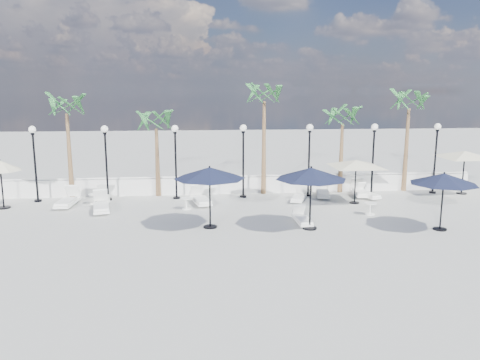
{
  "coord_description": "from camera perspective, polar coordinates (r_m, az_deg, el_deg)",
  "views": [
    {
      "loc": [
        -2.48,
        -17.53,
        5.52
      ],
      "look_at": [
        -0.46,
        3.52,
        1.5
      ],
      "focal_mm": 35.0,
      "sensor_mm": 36.0,
      "label": 1
    }
  ],
  "objects": [
    {
      "name": "lamppost_4",
      "position": [
        24.95,
        8.44,
        3.68
      ],
      "size": [
        0.36,
        0.36,
        3.84
      ],
      "color": "black",
      "rests_on": "ground"
    },
    {
      "name": "lounger_7",
      "position": [
        25.24,
        10.05,
        -1.46
      ],
      "size": [
        1.01,
        2.05,
        0.74
      ],
      "rotation": [
        0.0,
        0.0,
        -0.2
      ],
      "color": "white",
      "rests_on": "ground"
    },
    {
      "name": "parasol_navy_mid",
      "position": [
        18.87,
        8.67,
        0.74
      ],
      "size": [
        2.89,
        2.89,
        2.59
      ],
      "color": "black",
      "rests_on": "ground"
    },
    {
      "name": "lounger_5",
      "position": [
        20.03,
        7.62,
        -4.7
      ],
      "size": [
        0.59,
        1.7,
        0.63
      ],
      "rotation": [
        0.0,
        0.0,
        0.02
      ],
      "color": "white",
      "rests_on": "ground"
    },
    {
      "name": "side_table_0",
      "position": [
        24.34,
        -17.37,
        -2.09
      ],
      "size": [
        0.53,
        0.53,
        0.52
      ],
      "color": "white",
      "rests_on": "ground"
    },
    {
      "name": "lounger_6",
      "position": [
        25.5,
        15.22,
        -1.62
      ],
      "size": [
        1.0,
        1.82,
        0.65
      ],
      "rotation": [
        0.0,
        0.0,
        0.27
      ],
      "color": "white",
      "rests_on": "ground"
    },
    {
      "name": "palm_0",
      "position": [
        25.69,
        -20.39,
        7.9
      ],
      "size": [
        2.6,
        2.6,
        5.5
      ],
      "color": "brown",
      "rests_on": "ground"
    },
    {
      "name": "lounger_8",
      "position": [
        25.85,
        14.36,
        -1.33
      ],
      "size": [
        0.88,
        2.08,
        0.76
      ],
      "rotation": [
        0.0,
        0.0,
        -0.11
      ],
      "color": "white",
      "rests_on": "ground"
    },
    {
      "name": "lamppost_6",
      "position": [
        27.48,
        22.78,
        3.6
      ],
      "size": [
        0.36,
        0.36,
        3.84
      ],
      "color": "black",
      "rests_on": "ground"
    },
    {
      "name": "palm_1",
      "position": [
        24.97,
        -10.18,
        6.54
      ],
      "size": [
        2.6,
        2.6,
        4.7
      ],
      "color": "brown",
      "rests_on": "ground"
    },
    {
      "name": "lounger_2",
      "position": [
        22.81,
        -16.58,
        -3.0
      ],
      "size": [
        1.12,
        2.25,
        0.81
      ],
      "rotation": [
        0.0,
        0.0,
        0.2
      ],
      "color": "white",
      "rests_on": "ground"
    },
    {
      "name": "lamppost_1",
      "position": [
        24.64,
        -16.05,
        3.28
      ],
      "size": [
        0.36,
        0.36,
        3.84
      ],
      "color": "black",
      "rests_on": "ground"
    },
    {
      "name": "parasol_navy_left",
      "position": [
        18.88,
        -3.73,
        0.83
      ],
      "size": [
        2.92,
        2.92,
        2.58
      ],
      "color": "black",
      "rests_on": "ground"
    },
    {
      "name": "lamppost_2",
      "position": [
        24.24,
        -7.87,
        3.49
      ],
      "size": [
        0.36,
        0.36,
        3.84
      ],
      "color": "black",
      "rests_on": "ground"
    },
    {
      "name": "side_table_1",
      "position": [
        22.37,
        -6.55,
        -2.73
      ],
      "size": [
        0.56,
        0.56,
        0.54
      ],
      "color": "white",
      "rests_on": "ground"
    },
    {
      "name": "balustrade",
      "position": [
        25.66,
        0.16,
        -0.59
      ],
      "size": [
        26.0,
        0.3,
        1.01
      ],
      "color": "silver",
      "rests_on": "ground"
    },
    {
      "name": "side_table_2",
      "position": [
        22.07,
        15.6,
        -3.25
      ],
      "size": [
        0.56,
        0.56,
        0.54
      ],
      "color": "white",
      "rests_on": "ground"
    },
    {
      "name": "lamppost_0",
      "position": [
        25.51,
        -23.8,
        3.03
      ],
      "size": [
        0.36,
        0.36,
        3.84
      ],
      "color": "black",
      "rests_on": "ground"
    },
    {
      "name": "lounger_3",
      "position": [
        23.32,
        -4.84,
        -2.31
      ],
      "size": [
        1.13,
        2.18,
        0.78
      ],
      "rotation": [
        0.0,
        0.0,
        0.23
      ],
      "color": "white",
      "rests_on": "ground"
    },
    {
      "name": "lounger_0",
      "position": [
        24.78,
        -16.34,
        -1.98
      ],
      "size": [
        0.99,
        1.99,
        0.71
      ],
      "rotation": [
        0.0,
        0.0,
        0.21
      ],
      "color": "white",
      "rests_on": "ground"
    },
    {
      "name": "ground",
      "position": [
        18.55,
        2.46,
        -6.56
      ],
      "size": [
        100.0,
        100.0,
        0.0
      ],
      "primitive_type": "plane",
      "color": "#A5A59F",
      "rests_on": "ground"
    },
    {
      "name": "parasol_cream_sq_a",
      "position": [
        23.75,
        13.99,
        2.33
      ],
      "size": [
        4.77,
        4.77,
        2.34
      ],
      "color": "black",
      "rests_on": "ground"
    },
    {
      "name": "palm_4",
      "position": [
        27.45,
        19.92,
        8.48
      ],
      "size": [
        2.6,
        2.6,
        5.7
      ],
      "color": "brown",
      "rests_on": "ground"
    },
    {
      "name": "lamppost_3",
      "position": [
        24.35,
        0.4,
        3.62
      ],
      "size": [
        0.36,
        0.36,
        3.84
      ],
      "color": "black",
      "rests_on": "ground"
    },
    {
      "name": "palm_3",
      "position": [
        26.13,
        12.4,
        7.07
      ],
      "size": [
        2.6,
        2.6,
        4.9
      ],
      "color": "brown",
      "rests_on": "ground"
    },
    {
      "name": "lounger_4",
      "position": [
        24.08,
        7.17,
        -2.04
      ],
      "size": [
        1.15,
        1.81,
        0.65
      ],
      "rotation": [
        0.0,
        0.0,
        -0.38
      ],
      "color": "white",
      "rests_on": "ground"
    },
    {
      "name": "lounger_1",
      "position": [
        24.35,
        -20.26,
        -2.36
      ],
      "size": [
        0.83,
        2.19,
        0.81
      ],
      "rotation": [
        0.0,
        0.0,
        -0.06
      ],
      "color": "white",
      "rests_on": "ground"
    },
    {
      "name": "palm_2",
      "position": [
        25.1,
        2.98,
        9.83
      ],
      "size": [
        2.6,
        2.6,
        6.1
      ],
      "color": "brown",
      "rests_on": "ground"
    },
    {
      "name": "lamppost_5",
      "position": [
        26.01,
        15.96,
        3.66
      ],
      "size": [
        0.36,
        0.36,
        3.84
      ],
      "color": "black",
      "rests_on": "ground"
    },
    {
      "name": "parasol_navy_right",
      "position": [
        20.25,
        23.6,
        0.11
      ],
      "size": [
        2.66,
        2.66,
        2.38
      ],
      "color": "black",
      "rests_on": "ground"
    },
    {
      "name": "parasol_cream_sq_b",
      "position": [
        27.98,
        25.76,
        3.17
      ],
      "size": [
        5.06,
        5.06,
        2.53
      ],
      "color": "black",
      "rests_on": "ground"
    },
    {
      "name": "parasol_cream_small",
      "position": [
        24.8,
        -27.21,
        1.49
      ],
      "size": [
        1.94,
        1.94,
        2.38
      ],
      "color": "black",
      "rests_on": "ground"
    }
  ]
}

